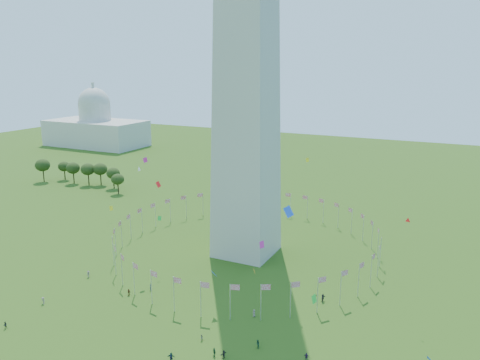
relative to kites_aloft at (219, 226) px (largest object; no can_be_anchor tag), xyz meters
name	(u,v)px	position (x,y,z in m)	size (l,w,h in m)	color
ground	(149,333)	(-4.53, -24.02, -17.77)	(600.00, 600.00, 0.00)	#294A11
flag_ring	(246,239)	(-4.53, 25.98, -13.27)	(80.24, 80.24, 9.00)	silver
capitol_building	(95,113)	(-184.53, 155.98, 5.23)	(70.00, 35.00, 46.00)	beige
crowd	(195,333)	(5.44, -21.06, -16.87)	(71.83, 70.32, 2.03)	#391A50
kites_aloft	(219,226)	(0.00, 0.00, 0.00)	(115.73, 62.47, 29.26)	blue
tree_line_west	(82,175)	(-111.62, 66.87, -12.65)	(54.89, 15.07, 11.19)	#314818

